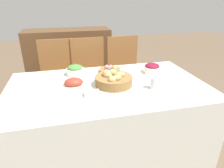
% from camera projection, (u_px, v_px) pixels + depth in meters
% --- Properties ---
extents(ground_plane, '(12.00, 12.00, 0.00)m').
position_uv_depth(ground_plane, '(108.00, 153.00, 2.00)').
color(ground_plane, brown).
extents(dining_table, '(1.67, 0.97, 0.74)m').
position_uv_depth(dining_table, '(108.00, 122.00, 1.84)').
color(dining_table, silver).
rests_on(dining_table, ground).
extents(chair_far_left, '(0.43, 0.43, 0.96)m').
position_uv_depth(chair_far_left, '(59.00, 77.00, 2.45)').
color(chair_far_left, brown).
rests_on(chair_far_left, ground).
extents(chair_far_right, '(0.46, 0.46, 0.96)m').
position_uv_depth(chair_far_right, '(125.00, 71.00, 2.63)').
color(chair_far_right, brown).
rests_on(chair_far_right, ground).
extents(chair_far_center, '(0.44, 0.44, 0.96)m').
position_uv_depth(chair_far_center, '(90.00, 74.00, 2.53)').
color(chair_far_center, brown).
rests_on(chair_far_center, ground).
extents(sideboard, '(1.31, 0.44, 0.96)m').
position_uv_depth(sideboard, '(69.00, 60.00, 3.24)').
color(sideboard, brown).
rests_on(sideboard, ground).
extents(bread_basket, '(0.31, 0.31, 0.13)m').
position_uv_depth(bread_basket, '(113.00, 80.00, 1.68)').
color(bread_basket, olive).
rests_on(bread_basket, dining_table).
extents(egg_basket, '(0.21, 0.21, 0.08)m').
position_uv_depth(egg_basket, '(110.00, 70.00, 1.97)').
color(egg_basket, olive).
rests_on(egg_basket, dining_table).
extents(ham_platter, '(0.24, 0.17, 0.08)m').
position_uv_depth(ham_platter, '(74.00, 83.00, 1.67)').
color(ham_platter, silver).
rests_on(ham_platter, dining_table).
extents(beet_salad_bowl, '(0.16, 0.16, 0.10)m').
position_uv_depth(beet_salad_bowl, '(152.00, 68.00, 1.94)').
color(beet_salad_bowl, silver).
rests_on(beet_salad_bowl, dining_table).
extents(green_salad_bowl, '(0.17, 0.17, 0.10)m').
position_uv_depth(green_salad_bowl, '(75.00, 70.00, 1.90)').
color(green_salad_bowl, silver).
rests_on(green_salad_bowl, dining_table).
extents(dinner_plate, '(0.25, 0.25, 0.01)m').
position_uv_depth(dinner_plate, '(132.00, 102.00, 1.42)').
color(dinner_plate, silver).
rests_on(dinner_plate, dining_table).
extents(fork, '(0.02, 0.19, 0.00)m').
position_uv_depth(fork, '(111.00, 105.00, 1.39)').
color(fork, silver).
rests_on(fork, dining_table).
extents(knife, '(0.02, 0.19, 0.00)m').
position_uv_depth(knife, '(151.00, 100.00, 1.45)').
color(knife, silver).
rests_on(knife, dining_table).
extents(spoon, '(0.02, 0.19, 0.00)m').
position_uv_depth(spoon, '(155.00, 99.00, 1.46)').
color(spoon, silver).
rests_on(spoon, dining_table).
extents(drinking_cup, '(0.07, 0.07, 0.10)m').
position_uv_depth(drinking_cup, '(154.00, 83.00, 1.61)').
color(drinking_cup, silver).
rests_on(drinking_cup, dining_table).
extents(butter_dish, '(0.12, 0.07, 0.03)m').
position_uv_depth(butter_dish, '(92.00, 93.00, 1.52)').
color(butter_dish, silver).
rests_on(butter_dish, dining_table).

